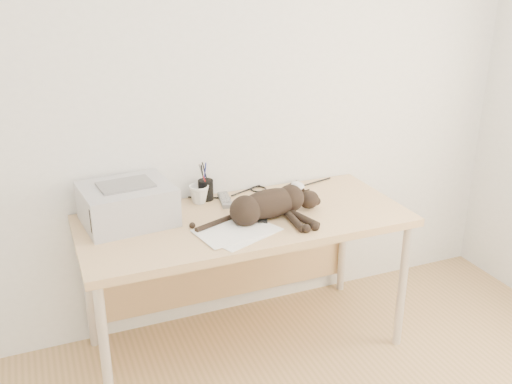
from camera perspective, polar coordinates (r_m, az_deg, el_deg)
name	(u,v)px	position (r m, az deg, el deg)	size (l,w,h in m)	color
wall_back	(218,89)	(2.94, -3.77, 10.20)	(3.50, 3.50, 0.00)	white
desk	(239,235)	(2.91, -1.72, -4.28)	(1.60, 0.70, 0.74)	tan
printer	(127,204)	(2.77, -12.75, -1.13)	(0.45, 0.39, 0.19)	#ACACB1
papers	(237,232)	(2.63, -1.89, -4.00)	(0.41, 0.34, 0.01)	white
cat	(267,206)	(2.74, 1.10, -1.42)	(0.67, 0.31, 0.15)	black
mug	(199,194)	(2.95, -5.72, -0.22)	(0.10, 0.10, 0.10)	silver
pen_cup	(206,189)	(2.98, -5.05, 0.26)	(0.08, 0.08, 0.20)	black
remote_grey	(225,200)	(2.96, -3.12, -0.80)	(0.05, 0.19, 0.02)	slate
remote_black	(262,216)	(2.78, 0.56, -2.37)	(0.05, 0.16, 0.02)	black
mouse	(298,183)	(3.17, 4.21, 0.87)	(0.07, 0.12, 0.04)	white
cable_tangle	(224,194)	(3.05, -3.22, -0.22)	(1.36, 0.09, 0.01)	black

